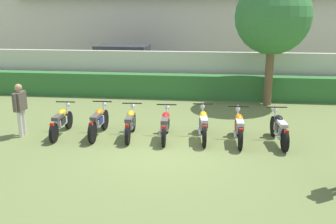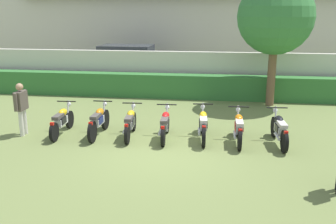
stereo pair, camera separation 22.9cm
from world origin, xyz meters
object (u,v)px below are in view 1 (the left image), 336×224
parked_car (126,64)px  tree_near_inspector (273,17)px  motorcycle_in_row_1 (99,121)px  motorcycle_in_row_3 (165,125)px  motorcycle_in_row_0 (61,121)px  motorcycle_in_row_2 (130,123)px  motorcycle_in_row_4 (203,124)px  motorcycle_in_row_5 (239,127)px  motorcycle_in_row_6 (279,128)px  inspector_person (20,106)px

parked_car → tree_near_inspector: bearing=-31.0°
motorcycle_in_row_1 → motorcycle_in_row_3: (2.03, -0.04, -0.02)m
motorcycle_in_row_0 → motorcycle_in_row_2: (2.12, 0.06, 0.01)m
tree_near_inspector → motorcycle_in_row_4: bearing=-118.1°
motorcycle_in_row_5 → motorcycle_in_row_6: 1.13m
motorcycle_in_row_1 → motorcycle_in_row_4: motorcycle_in_row_4 is taller
parked_car → motorcycle_in_row_2: parked_car is taller
tree_near_inspector → motorcycle_in_row_4: 5.96m
inspector_person → motorcycle_in_row_2: bearing=4.6°
motorcycle_in_row_3 → motorcycle_in_row_6: motorcycle_in_row_6 is taller
tree_near_inspector → motorcycle_in_row_4: size_ratio=2.56×
tree_near_inspector → motorcycle_in_row_2: tree_near_inspector is taller
motorcycle_in_row_1 → motorcycle_in_row_3: 2.03m
motorcycle_in_row_0 → parked_car: bearing=-2.1°
motorcycle_in_row_0 → tree_near_inspector: bearing=-57.7°
motorcycle_in_row_1 → motorcycle_in_row_4: (3.13, 0.06, 0.00)m
motorcycle_in_row_5 → motorcycle_in_row_6: bearing=-89.6°
motorcycle_in_row_6 → motorcycle_in_row_0: bearing=85.6°
motorcycle_in_row_1 → motorcycle_in_row_4: 3.13m
motorcycle_in_row_1 → motorcycle_in_row_5: bearing=-91.6°
motorcycle_in_row_2 → motorcycle_in_row_4: size_ratio=0.97×
motorcycle_in_row_1 → motorcycle_in_row_3: size_ratio=1.05×
motorcycle_in_row_4 → motorcycle_in_row_0: bearing=87.2°
motorcycle_in_row_4 → inspector_person: (-5.42, -0.33, 0.48)m
motorcycle_in_row_1 → motorcycle_in_row_2: bearing=-90.9°
motorcycle_in_row_4 → motorcycle_in_row_5: 1.03m
parked_car → inspector_person: 9.42m
motorcycle_in_row_4 → inspector_person: inspector_person is taller
motorcycle_in_row_2 → motorcycle_in_row_6: (4.30, -0.05, 0.01)m
motorcycle_in_row_0 → motorcycle_in_row_3: (3.17, 0.03, 0.00)m
motorcycle_in_row_4 → inspector_person: size_ratio=1.19×
motorcycle_in_row_5 → inspector_person: inspector_person is taller
motorcycle_in_row_1 → motorcycle_in_row_2: (0.97, -0.01, -0.01)m
motorcycle_in_row_1 → inspector_person: (-2.29, -0.27, 0.48)m
motorcycle_in_row_0 → motorcycle_in_row_1: motorcycle_in_row_1 is taller
motorcycle_in_row_0 → motorcycle_in_row_5: size_ratio=1.02×
parked_car → motorcycle_in_row_1: parked_car is taller
motorcycle_in_row_0 → motorcycle_in_row_4: 4.27m
tree_near_inspector → parked_car: bearing=146.7°
motorcycle_in_row_6 → inspector_person: bearing=87.1°
motorcycle_in_row_4 → motorcycle_in_row_3: bearing=90.7°
motorcycle_in_row_0 → motorcycle_in_row_2: size_ratio=1.02×
motorcycle_in_row_0 → motorcycle_in_row_6: size_ratio=0.98×
parked_car → motorcycle_in_row_0: size_ratio=2.42×
motorcycle_in_row_2 → motorcycle_in_row_1: bearing=84.8°
parked_car → motorcycle_in_row_3: size_ratio=2.48×
motorcycle_in_row_3 → motorcycle_in_row_6: 3.25m
motorcycle_in_row_1 → parked_car: bearing=7.3°
motorcycle_in_row_4 → motorcycle_in_row_5: size_ratio=1.03×
motorcycle_in_row_5 → inspector_person: (-6.43, -0.19, 0.48)m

